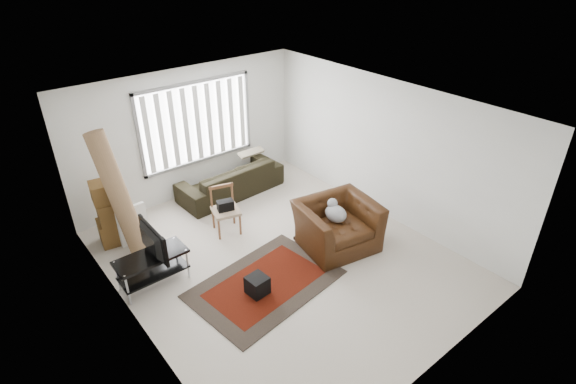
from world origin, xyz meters
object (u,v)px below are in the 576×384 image
tv_stand (152,264)px  side_chair (225,208)px  moving_boxes (110,215)px  armchair (337,222)px  sofa (230,175)px

tv_stand → side_chair: side_chair is taller
side_chair → moving_boxes: bearing=166.2°
tv_stand → side_chair: size_ratio=1.24×
moving_boxes → armchair: (3.03, -2.63, -0.07)m
side_chair → armchair: size_ratio=0.59×
tv_stand → sofa: sofa is taller
sofa → armchair: 2.82m
moving_boxes → armchair: moving_boxes is taller
moving_boxes → side_chair: (1.75, -1.00, -0.07)m
sofa → moving_boxes: bearing=0.7°
side_chair → sofa: bearing=69.5°
moving_boxes → armchair: bearing=-40.9°
sofa → tv_stand: bearing=30.9°
sofa → armchair: size_ratio=1.51×
sofa → side_chair: side_chair is taller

